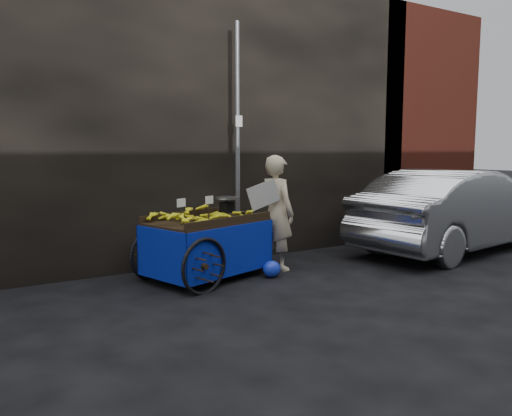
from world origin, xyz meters
TOP-DOWN VIEW (x-y plane):
  - ground at (0.00, 0.00)m, footprint 80.00×80.00m
  - building_wall at (0.39, 2.60)m, footprint 13.50×2.00m
  - street_pole at (0.30, 1.30)m, footprint 0.12×0.10m
  - banana_cart at (-0.61, 0.69)m, footprint 2.57×1.70m
  - vendor at (0.64, 0.63)m, footprint 0.92×0.76m
  - plastic_bag at (0.29, 0.23)m, footprint 0.28×0.23m
  - parked_car at (4.43, 0.11)m, footprint 4.90×2.22m

SIDE VIEW (x-z plane):
  - ground at x=0.00m, z-range 0.00..0.00m
  - plastic_bag at x=0.29m, z-range 0.00..0.26m
  - parked_car at x=4.43m, z-range 0.00..1.56m
  - banana_cart at x=-0.61m, z-range 0.15..1.44m
  - vendor at x=0.64m, z-range 0.00..1.85m
  - street_pole at x=0.30m, z-range 0.01..4.01m
  - building_wall at x=0.39m, z-range 0.00..5.00m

